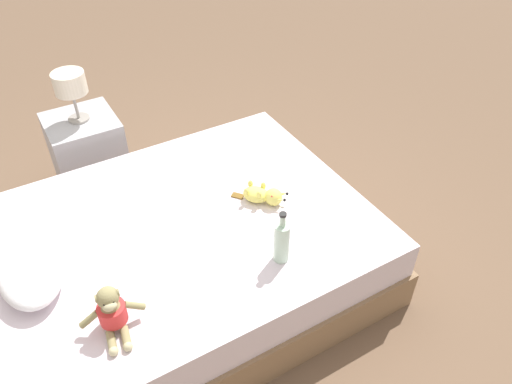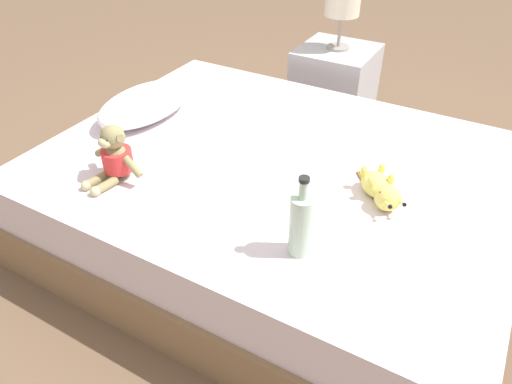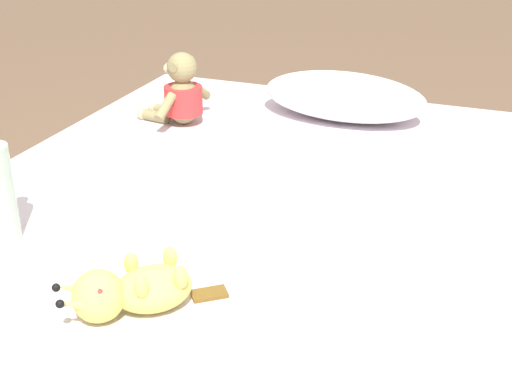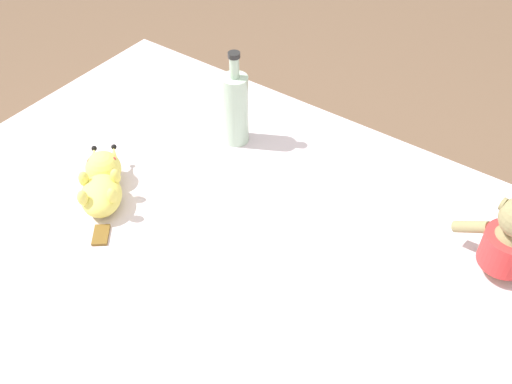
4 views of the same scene
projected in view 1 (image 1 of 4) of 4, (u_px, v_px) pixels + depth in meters
ground_plane at (188, 281)px, 2.97m from camera, size 16.00×16.00×0.00m
bed at (184, 255)px, 2.82m from camera, size 1.60×2.06×0.47m
pillow at (30, 266)px, 2.34m from camera, size 0.57×0.35×0.14m
plush_monkey at (112, 313)px, 2.11m from camera, size 0.24×0.29×0.24m
plush_yellow_creature at (263, 195)px, 2.78m from camera, size 0.28×0.26×0.10m
glass_bottle at (282, 242)px, 2.40m from camera, size 0.08×0.08×0.30m
nightstand at (88, 153)px, 3.51m from camera, size 0.46×0.46×0.55m
bedside_lamp at (70, 85)px, 3.16m from camera, size 0.21×0.21×0.34m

